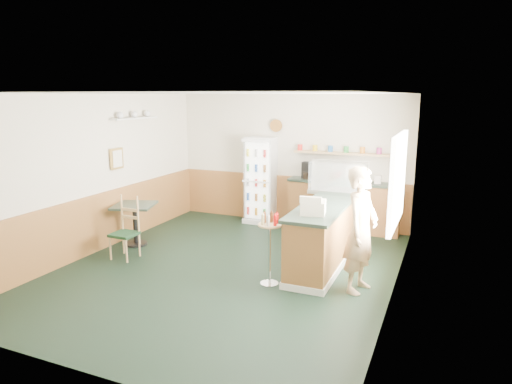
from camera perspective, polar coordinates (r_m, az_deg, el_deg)
The scene contains 13 objects.
ground at distance 7.28m, azimuth -3.67°, elevation -9.56°, with size 6.00×6.00×0.00m, color black.
room_envelope at distance 7.61m, azimuth -2.87°, elevation 3.32°, with size 5.04×6.02×2.72m.
service_counter at distance 7.64m, azimuth 9.10°, elevation -4.97°, with size 0.68×3.01×1.01m.
back_counter at distance 9.28m, azimuth 10.77°, elevation -1.45°, with size 2.24×0.42×1.69m.
drinks_fridge at distance 9.66m, azimuth 0.53°, elevation 1.49°, with size 0.60×0.52×1.82m.
display_case at distance 7.99m, azimuth 10.31°, elevation 1.80°, with size 0.97×0.51×0.55m.
cash_register at distance 6.55m, azimuth 7.18°, elevation -1.91°, with size 0.34×0.35×0.19m, color beige.
shopkeeper at distance 6.39m, azimuth 12.99°, elevation -4.66°, with size 0.58×0.42×1.75m, color tan.
condiment_stand at distance 6.48m, azimuth 1.72°, elevation -5.93°, with size 0.34×0.34×1.05m.
newspaper_rack at distance 7.82m, azimuth 6.75°, elevation -4.33°, with size 0.09×0.43×0.51m.
cafe_table at distance 8.50m, azimuth -14.91°, elevation -2.97°, with size 0.87×0.87×0.76m.
cafe_chair at distance 7.92m, azimuth -15.82°, elevation -4.04°, with size 0.39×0.39×1.04m.
dog_doorstop at distance 7.83m, azimuth 5.60°, elevation -7.14°, with size 0.20×0.25×0.24m.
Camera 1 is at (3.08, -6.03, 2.67)m, focal length 32.00 mm.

